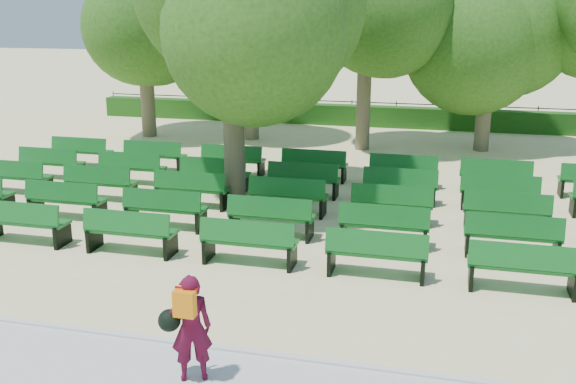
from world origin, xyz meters
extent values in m
plane|color=beige|center=(0.00, 0.00, 0.00)|extent=(120.00, 120.00, 0.00)
cube|color=silver|center=(0.00, -6.25, 0.05)|extent=(30.00, 0.12, 0.10)
cube|color=#1D5014|center=(0.00, 14.00, 0.45)|extent=(26.00, 0.70, 0.90)
cube|color=#11621F|center=(-0.57, 0.73, 0.50)|extent=(2.01, 0.63, 0.07)
cube|color=#11621F|center=(-0.57, 0.50, 0.77)|extent=(1.99, 0.23, 0.47)
cylinder|color=brown|center=(-2.19, 1.25, 1.72)|extent=(0.56, 0.56, 3.44)
ellipsoid|color=#2D5F19|center=(-2.19, 1.25, 4.83)|extent=(5.03, 5.03, 4.53)
imported|color=#4F0B24|center=(-0.02, -7.12, 0.85)|extent=(0.68, 0.59, 1.59)
cube|color=orange|center=(-0.02, -7.30, 1.31)|extent=(0.30, 0.15, 0.37)
sphere|color=black|center=(-0.32, -7.17, 0.96)|extent=(0.32, 0.32, 0.32)
camera|label=1|loc=(3.23, -14.58, 5.14)|focal=40.00mm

